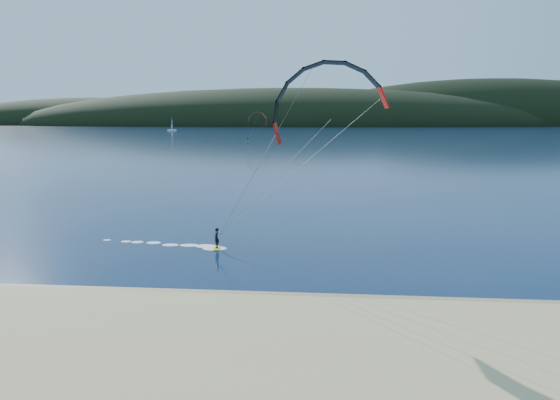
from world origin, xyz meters
name	(u,v)px	position (x,y,z in m)	size (l,w,h in m)	color
ground	(188,332)	(0.00, 0.00, 0.00)	(1800.00, 1800.00, 0.00)	#081D3A
wet_sand	(209,298)	(0.00, 4.50, 0.05)	(220.00, 2.50, 0.10)	#7E6649
headland	(319,125)	(0.63, 745.28, 0.00)	(1200.00, 310.00, 140.00)	black
kitesurfer_near	(323,125)	(6.55, 10.88, 9.96)	(23.78, 7.78, 14.37)	yellow
kitesurfer_far	(257,122)	(-22.60, 196.02, 8.89)	(10.13, 6.60, 11.95)	yellow
sailboat	(172,130)	(-124.38, 397.62, 0.80)	(7.76, 4.91, 10.89)	white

